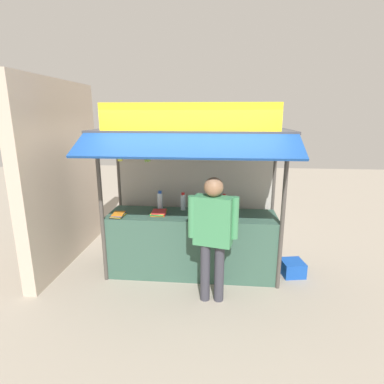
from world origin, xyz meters
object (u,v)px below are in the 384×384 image
Objects in this scene: water_bottle_mid_right at (224,203)px; magazine_stack_far_left at (118,215)px; banana_bunch_inner_left at (120,156)px; banana_bunch_rightmost at (256,155)px; water_bottle_front_right at (183,202)px; water_bottle_far_right at (200,205)px; plastic_crate at (292,268)px; magazine_stack_back_right at (159,213)px; vendor_person at (213,229)px; banana_bunch_leftmost at (147,156)px; water_bottle_right at (160,201)px.

water_bottle_mid_right reaches higher than magazine_stack_far_left.
banana_bunch_rightmost is at bearing 0.00° from banana_bunch_inner_left.
banana_bunch_rightmost is at bearing -32.90° from water_bottle_front_right.
water_bottle_far_right is at bearing 141.16° from banana_bunch_rightmost.
plastic_crate is at bearing -10.17° from water_bottle_mid_right.
water_bottle_front_right is 0.86× the size of plastic_crate.
water_bottle_front_right is at bearing 24.18° from magazine_stack_far_left.
water_bottle_far_right is at bearing 17.30° from magazine_stack_back_right.
vendor_person is at bearing -147.87° from plastic_crate.
banana_bunch_rightmost is (1.02, -0.66, 0.84)m from water_bottle_front_right.
magazine_stack_far_left is at bearing 154.96° from banana_bunch_leftmost.
magazine_stack_far_left is 1.52m from vendor_person.
banana_bunch_rightmost reaches higher than magazine_stack_far_left.
magazine_stack_far_left is 0.96m from banana_bunch_inner_left.
water_bottle_mid_right is at bearing 118.55° from banana_bunch_rightmost.
banana_bunch_inner_left is (0.16, -0.25, 0.91)m from magazine_stack_far_left.
water_bottle_far_right is 0.91m from vendor_person.
water_bottle_right is 2.33m from plastic_crate.
banana_bunch_rightmost reaches higher than magazine_stack_back_right.
vendor_person is at bearing -17.19° from banana_bunch_leftmost.
water_bottle_right reaches higher than water_bottle_front_right.
plastic_crate is (2.13, 0.50, -1.80)m from banana_bunch_leftmost.
water_bottle_front_right is 1.04× the size of magazine_stack_far_left.
vendor_person is at bearing -46.64° from water_bottle_right.
water_bottle_right is at bearing -175.45° from water_bottle_front_right.
water_bottle_front_right is 1.02× the size of banana_bunch_inner_left.
vendor_person reaches higher than water_bottle_right.
magazine_stack_back_right is (0.02, -0.22, -0.12)m from water_bottle_right.
banana_bunch_leftmost is 1.19× the size of banana_bunch_rightmost.
banana_bunch_inner_left reaches higher than water_bottle_far_right.
water_bottle_front_right is at bearing 4.55° from water_bottle_right.
water_bottle_right is 1.09× the size of magazine_stack_back_right.
banana_bunch_rightmost reaches higher than water_bottle_front_right.
banana_bunch_leftmost is at bearing -92.98° from water_bottle_right.
banana_bunch_rightmost is (0.38, -0.69, 0.85)m from water_bottle_mid_right.
banana_bunch_inner_left is (-0.37, 0.00, -0.01)m from banana_bunch_leftmost.
banana_bunch_inner_left is at bearing 0.97° from vendor_person.
magazine_stack_back_right is at bearing -143.42° from water_bottle_front_right.
magazine_stack_far_left is at bearing -145.49° from water_bottle_right.
water_bottle_far_right is at bearing -2.87° from water_bottle_right.
magazine_stack_back_right is at bearing 15.51° from magazine_stack_far_left.
water_bottle_right is 1.34× the size of water_bottle_far_right.
water_bottle_front_right is 1.48m from banana_bunch_rightmost.
plastic_crate is at bearing -134.50° from vendor_person.
water_bottle_right reaches higher than magazine_stack_back_right.
plastic_crate is at bearing 35.13° from banana_bunch_rightmost.
magazine_stack_far_left is at bearing -174.58° from plastic_crate.
water_bottle_mid_right reaches higher than water_bottle_far_right.
banana_bunch_leftmost reaches higher than water_bottle_far_right.
water_bottle_right is 0.69m from magazine_stack_far_left.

